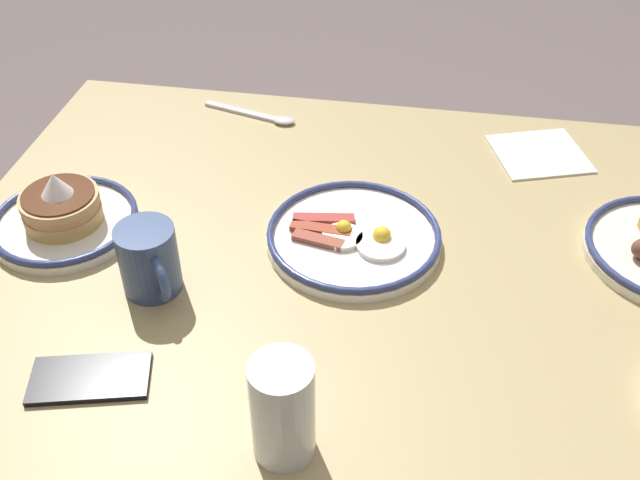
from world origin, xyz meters
TOP-DOWN VIEW (x-y plane):
  - dining_table at (0.00, 0.00)m, footprint 1.27×0.97m
  - plate_near_main at (0.03, -0.07)m, footprint 0.26×0.26m
  - plate_far_side at (0.47, -0.03)m, footprint 0.22×0.22m
  - coffee_mug at (0.29, 0.08)m, footprint 0.09×0.10m
  - drinking_glass at (0.06, 0.30)m, footprint 0.07×0.07m
  - cell_phone at (0.32, 0.25)m, footprint 0.16×0.11m
  - paper_napkin at (-0.25, -0.36)m, footprint 0.19×0.18m
  - tea_spoon at (0.25, -0.40)m, footprint 0.18×0.06m

SIDE VIEW (x-z plane):
  - dining_table at x=0.00m, z-range 0.28..1.00m
  - paper_napkin at x=-0.25m, z-range 0.72..0.72m
  - cell_phone at x=0.32m, z-range 0.72..0.73m
  - tea_spoon at x=0.25m, z-range 0.72..0.73m
  - plate_near_main at x=0.03m, z-range 0.71..0.75m
  - plate_far_side at x=0.47m, z-range 0.70..0.80m
  - coffee_mug at x=0.29m, z-range 0.72..0.82m
  - drinking_glass at x=0.06m, z-range 0.71..0.85m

